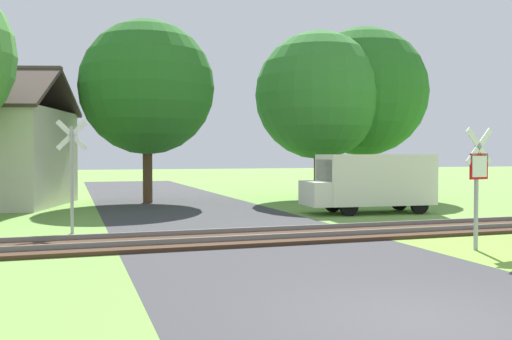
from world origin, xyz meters
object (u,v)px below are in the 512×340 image
at_px(stop_sign_near, 478,178).
at_px(mail_truck, 371,181).
at_px(crossing_sign_far, 72,168).
at_px(tree_center, 147,88).
at_px(tree_far, 364,92).
at_px(tree_right, 319,96).

height_order(stop_sign_near, mail_truck, stop_sign_near).
bearing_deg(crossing_sign_far, tree_center, 79.27).
height_order(stop_sign_near, tree_far, tree_far).
height_order(tree_far, mail_truck, tree_far).
relative_size(tree_right, tree_center, 0.99).
distance_m(crossing_sign_far, tree_far, 17.76).
xyz_separation_m(crossing_sign_far, tree_center, (3.34, 9.60, 3.44)).
bearing_deg(mail_truck, tree_center, 49.93).
xyz_separation_m(stop_sign_near, crossing_sign_far, (-8.96, 5.92, 0.17)).
height_order(tree_center, mail_truck, tree_center).
bearing_deg(tree_center, tree_right, -3.36).
xyz_separation_m(stop_sign_near, tree_right, (2.77, 15.03, 3.47)).
xyz_separation_m(tree_far, tree_center, (-11.15, -0.01, -0.18)).
bearing_deg(stop_sign_near, tree_right, -112.03).
bearing_deg(mail_truck, tree_far, -22.68).
height_order(stop_sign_near, tree_right, tree_right).
relative_size(stop_sign_near, tree_center, 0.34).
bearing_deg(tree_center, stop_sign_near, -70.11).
bearing_deg(tree_far, mail_truck, -116.54).
distance_m(tree_right, tree_center, 8.40).
xyz_separation_m(tree_right, mail_truck, (-0.86, -6.76, -3.92)).
relative_size(tree_far, tree_center, 1.05).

